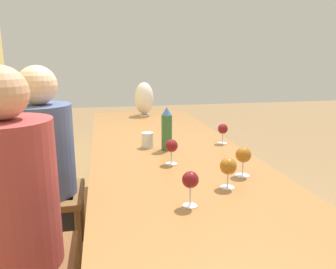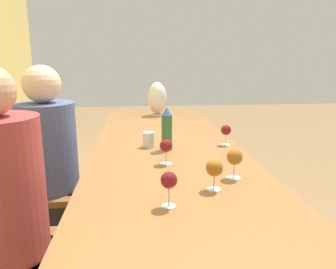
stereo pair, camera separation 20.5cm
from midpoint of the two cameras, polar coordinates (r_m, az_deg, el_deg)
name	(u,v)px [view 1 (the left image)]	position (r m, az deg, el deg)	size (l,w,h in m)	color
ground_plane	(169,254)	(2.37, -2.55, -20.10)	(14.00, 14.00, 0.00)	olive
dining_table	(169,159)	(2.07, -2.74, -4.37)	(3.15, 0.95, 0.73)	#936033
water_bottle	(167,129)	(2.05, -3.08, 0.88)	(0.07, 0.07, 0.27)	#336638
water_tumbler	(147,140)	(2.13, -6.36, -0.99)	(0.08, 0.08, 0.10)	silver
vase	(144,99)	(3.30, -5.97, 6.23)	(0.19, 0.19, 0.33)	silver
wine_glass_0	(171,146)	(1.78, -2.70, -2.14)	(0.07, 0.07, 0.14)	silver
wine_glass_1	(223,129)	(2.22, 6.94, 0.84)	(0.07, 0.07, 0.14)	silver
wine_glass_2	(243,156)	(1.62, 9.49, -3.69)	(0.08, 0.08, 0.15)	silver
wine_glass_3	(190,181)	(1.27, -0.71, -8.15)	(0.07, 0.07, 0.14)	silver
wine_glass_4	(228,167)	(1.46, 6.52, -5.69)	(0.08, 0.08, 0.14)	silver
chair_near	(0,256)	(1.63, -30.64, -17.87)	(0.44, 0.44, 0.95)	brown
chair_far	(34,188)	(2.26, -24.75, -8.53)	(0.44, 0.44, 0.95)	brown
person_near	(18,215)	(1.52, -28.29, -12.39)	(0.35, 0.35, 1.28)	#2D2D38
person_far	(47,162)	(2.19, -22.93, -4.51)	(0.37, 0.37, 1.26)	#2D2D38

